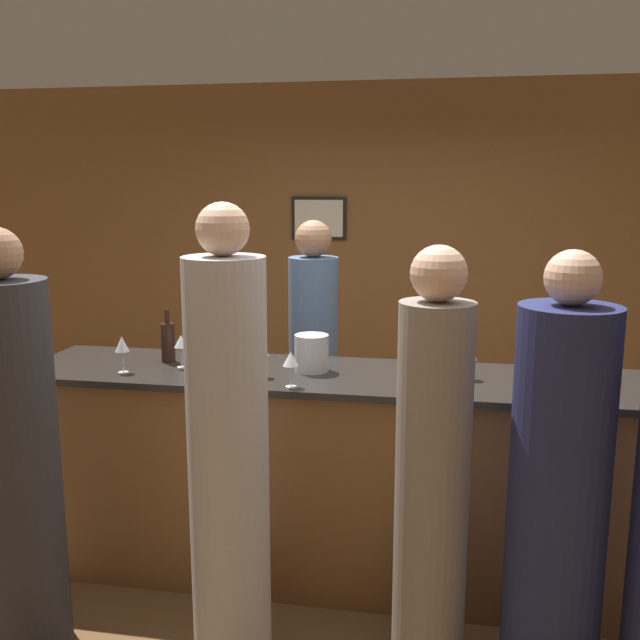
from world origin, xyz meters
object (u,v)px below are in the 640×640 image
at_px(bartender, 314,379).
at_px(guest_2, 14,464).
at_px(guest_4, 558,502).
at_px(ice_bucket, 312,353).
at_px(guest_3, 228,457).
at_px(wine_bottle_0, 541,352).
at_px(wine_bottle_1, 168,341).
at_px(guest_1, 432,480).

distance_m(bartender, guest_2, 1.83).
height_order(guest_4, ice_bucket, guest_4).
xyz_separation_m(bartender, guest_2, (-1.00, -1.53, -0.00)).
distance_m(guest_3, wine_bottle_0, 1.65).
xyz_separation_m(guest_2, guest_3, (0.92, 0.09, 0.06)).
relative_size(bartender, wine_bottle_1, 6.41).
xyz_separation_m(guest_1, guest_2, (-1.75, -0.17, 0.01)).
bearing_deg(guest_2, guest_4, 2.37).
distance_m(bartender, wine_bottle_1, 0.97).
relative_size(guest_3, wine_bottle_1, 6.92).
relative_size(wine_bottle_0, ice_bucket, 1.45).
height_order(guest_3, guest_4, guest_3).
distance_m(guest_3, guest_4, 1.31).
bearing_deg(guest_1, bartender, 118.82).
bearing_deg(wine_bottle_0, ice_bucket, -171.55).
distance_m(bartender, guest_3, 1.44).
bearing_deg(bartender, guest_3, 86.67).
height_order(wine_bottle_0, ice_bucket, wine_bottle_0).
xyz_separation_m(bartender, guest_4, (1.22, -1.43, -0.03)).
height_order(guest_4, wine_bottle_1, guest_4).
height_order(guest_1, guest_3, guest_3).
bearing_deg(guest_3, guest_1, 5.15).
distance_m(wine_bottle_0, wine_bottle_1, 1.92).
distance_m(bartender, ice_bucket, 0.75).
bearing_deg(ice_bucket, bartender, 100.05).
bearing_deg(wine_bottle_1, guest_4, -23.39).
bearing_deg(ice_bucket, guest_4, -34.72).
xyz_separation_m(guest_3, guest_4, (1.31, -0.00, -0.09)).
distance_m(guest_3, ice_bucket, 0.84).
distance_m(guest_2, wine_bottle_1, 1.03).
relative_size(guest_4, ice_bucket, 9.62).
height_order(bartender, wine_bottle_0, bartender).
bearing_deg(guest_3, ice_bucket, 75.25).
xyz_separation_m(guest_3, ice_bucket, (0.20, 0.77, 0.27)).
relative_size(guest_3, guest_4, 1.09).
xyz_separation_m(wine_bottle_0, ice_bucket, (-1.13, -0.17, -0.01)).
bearing_deg(wine_bottle_0, guest_1, -120.38).
bearing_deg(wine_bottle_1, guest_3, -54.45).
height_order(bartender, guest_4, bartender).
distance_m(guest_1, wine_bottle_1, 1.64).
height_order(guest_1, guest_2, guest_2).
bearing_deg(guest_1, wine_bottle_1, 152.31).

